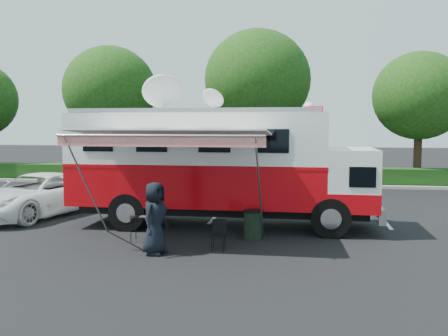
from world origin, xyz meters
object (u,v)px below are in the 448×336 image
(command_truck, at_px, (219,165))
(white_suv, at_px, (38,216))
(folding_table, at_px, (145,218))
(trash_bin, at_px, (253,225))

(command_truck, distance_m, white_suv, 7.28)
(command_truck, bearing_deg, folding_table, -125.40)
(folding_table, bearing_deg, white_suv, 147.69)
(trash_bin, bearing_deg, command_truck, 126.76)
(command_truck, distance_m, folding_table, 3.35)
(folding_table, bearing_deg, trash_bin, 13.46)
(white_suv, relative_size, folding_table, 5.62)
(command_truck, relative_size, trash_bin, 11.59)
(folding_table, distance_m, trash_bin, 3.17)
(command_truck, height_order, white_suv, command_truck)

